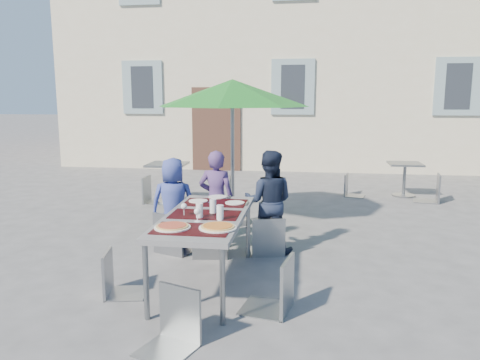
% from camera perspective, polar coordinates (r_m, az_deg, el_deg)
% --- Properties ---
extents(ground, '(90.00, 90.00, 0.00)m').
position_cam_1_polar(ground, '(5.16, 3.14, -12.07)').
color(ground, '#4F4F52').
rests_on(ground, ground).
extents(building, '(13.60, 8.20, 11.10)m').
position_cam_1_polar(building, '(16.52, 7.13, 20.13)').
color(building, beige).
rests_on(building, ground).
extents(dining_table, '(0.80, 1.85, 0.76)m').
position_cam_1_polar(dining_table, '(4.85, -4.29, -4.86)').
color(dining_table, '#4B4C50').
rests_on(dining_table, ground).
extents(pizza_near_left, '(0.34, 0.34, 0.03)m').
position_cam_1_polar(pizza_near_left, '(4.37, -8.25, -5.62)').
color(pizza_near_left, white).
rests_on(pizza_near_left, dining_table).
extents(pizza_near_right, '(0.35, 0.35, 0.03)m').
position_cam_1_polar(pizza_near_right, '(4.32, -2.73, -5.72)').
color(pizza_near_right, white).
rests_on(pizza_near_right, dining_table).
extents(glassware, '(0.46, 0.41, 0.15)m').
position_cam_1_polar(glassware, '(4.71, -4.08, -3.64)').
color(glassware, silver).
rests_on(glassware, dining_table).
extents(place_settings, '(0.69, 0.51, 0.01)m').
position_cam_1_polar(place_settings, '(5.46, -2.81, -2.46)').
color(place_settings, white).
rests_on(place_settings, dining_table).
extents(child_0, '(0.63, 0.45, 1.19)m').
position_cam_1_polar(child_0, '(6.09, -8.12, -2.84)').
color(child_0, '#344291').
rests_on(child_0, ground).
extents(child_1, '(0.49, 0.34, 1.27)m').
position_cam_1_polar(child_1, '(6.07, -2.90, -2.36)').
color(child_1, '#4B336A').
rests_on(child_1, ground).
extents(child_2, '(0.64, 0.38, 1.30)m').
position_cam_1_polar(child_2, '(5.89, 3.53, -2.65)').
color(child_2, '#171F34').
rests_on(child_2, ground).
extents(chair_0, '(0.57, 0.57, 0.99)m').
position_cam_1_polar(chair_0, '(5.89, -8.26, -3.36)').
color(chair_0, gray).
rests_on(chair_0, ground).
extents(chair_1, '(0.48, 0.49, 0.96)m').
position_cam_1_polar(chair_1, '(5.69, -3.68, -3.97)').
color(chair_1, gray).
rests_on(chair_1, ground).
extents(chair_2, '(0.49, 0.49, 0.92)m').
position_cam_1_polar(chair_2, '(5.79, 3.43, -3.98)').
color(chair_2, '#8F949A').
rests_on(chair_2, ground).
extents(chair_3, '(0.45, 0.44, 0.85)m').
position_cam_1_polar(chair_3, '(4.79, -14.90, -7.92)').
color(chair_3, gray).
rests_on(chair_3, ground).
extents(chair_4, '(0.51, 0.50, 0.97)m').
position_cam_1_polar(chair_4, '(4.27, 4.51, -8.71)').
color(chair_4, '#92999D').
rests_on(chair_4, ground).
extents(chair_5, '(0.51, 0.51, 0.89)m').
position_cam_1_polar(chair_5, '(3.74, -8.30, -12.47)').
color(chair_5, gray).
rests_on(chair_5, ground).
extents(patio_umbrella, '(2.29, 2.29, 2.21)m').
position_cam_1_polar(patio_umbrella, '(7.08, -0.94, 10.38)').
color(patio_umbrella, '#929599').
rests_on(patio_umbrella, ground).
extents(cafe_table_0, '(0.69, 0.69, 0.74)m').
position_cam_1_polar(cafe_table_0, '(8.79, -8.82, 0.49)').
color(cafe_table_0, '#929599').
rests_on(cafe_table_0, ground).
extents(bg_chair_l_0, '(0.43, 0.43, 0.93)m').
position_cam_1_polar(bg_chair_l_0, '(8.80, -10.79, 0.76)').
color(bg_chair_l_0, gray).
rests_on(bg_chair_l_0, ground).
extents(bg_chair_r_0, '(0.51, 0.51, 0.99)m').
position_cam_1_polar(bg_chair_r_0, '(8.47, -1.89, 0.83)').
color(bg_chair_r_0, gray).
rests_on(bg_chair_r_0, ground).
extents(cafe_table_1, '(0.63, 0.63, 0.67)m').
position_cam_1_polar(cafe_table_1, '(9.77, 19.42, 0.58)').
color(cafe_table_1, '#929599').
rests_on(cafe_table_1, ground).
extents(bg_chair_l_1, '(0.45, 0.44, 0.84)m').
position_cam_1_polar(bg_chair_l_1, '(9.50, 13.41, 0.96)').
color(bg_chair_l_1, gray).
rests_on(bg_chair_l_1, ground).
extents(bg_chair_r_1, '(0.51, 0.51, 1.00)m').
position_cam_1_polar(bg_chair_r_1, '(9.43, 22.53, 1.03)').
color(bg_chair_r_1, gray).
rests_on(bg_chair_r_1, ground).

